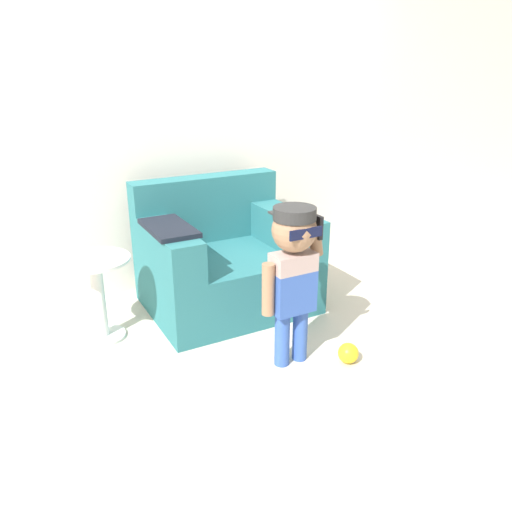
{
  "coord_description": "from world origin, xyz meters",
  "views": [
    {
      "loc": [
        -1.58,
        -2.8,
        1.62
      ],
      "look_at": [
        -0.2,
        -0.25,
        0.52
      ],
      "focal_mm": 35.0,
      "sensor_mm": 36.0,
      "label": 1
    }
  ],
  "objects_px": {
    "person_child": "(293,263)",
    "side_table": "(98,291)",
    "armchair": "(224,262)",
    "toy_ball": "(348,353)"
  },
  "relations": [
    {
      "from": "person_child",
      "to": "side_table",
      "type": "distance_m",
      "value": 1.25
    },
    {
      "from": "armchair",
      "to": "side_table",
      "type": "height_order",
      "value": "armchair"
    },
    {
      "from": "armchair",
      "to": "side_table",
      "type": "distance_m",
      "value": 0.9
    },
    {
      "from": "person_child",
      "to": "toy_ball",
      "type": "xyz_separation_m",
      "value": [
        0.29,
        -0.17,
        -0.56
      ]
    },
    {
      "from": "person_child",
      "to": "toy_ball",
      "type": "distance_m",
      "value": 0.66
    },
    {
      "from": "armchair",
      "to": "toy_ball",
      "type": "relative_size",
      "value": 9.2
    },
    {
      "from": "armchair",
      "to": "person_child",
      "type": "distance_m",
      "value": 0.94
    },
    {
      "from": "toy_ball",
      "to": "person_child",
      "type": "bearing_deg",
      "value": 149.23
    },
    {
      "from": "side_table",
      "to": "armchair",
      "type": "bearing_deg",
      "value": 4.85
    },
    {
      "from": "person_child",
      "to": "toy_ball",
      "type": "bearing_deg",
      "value": -30.77
    }
  ]
}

